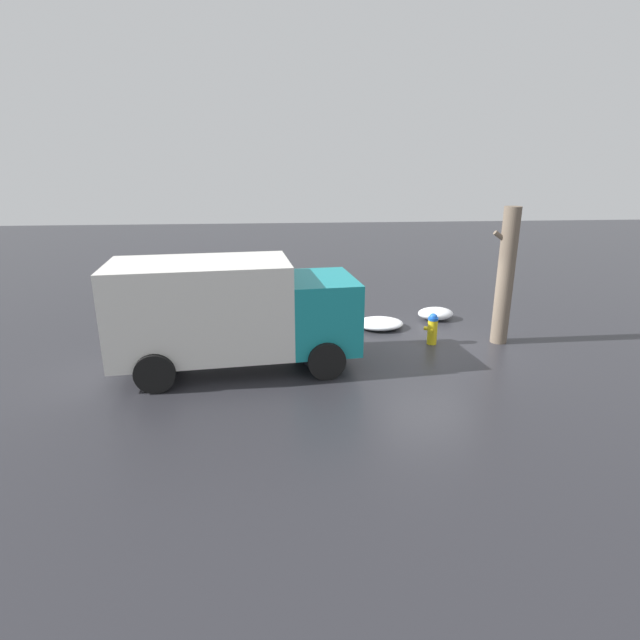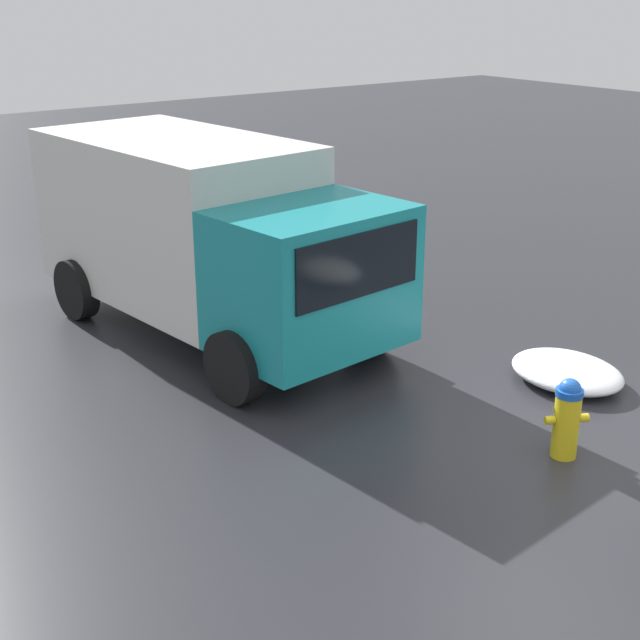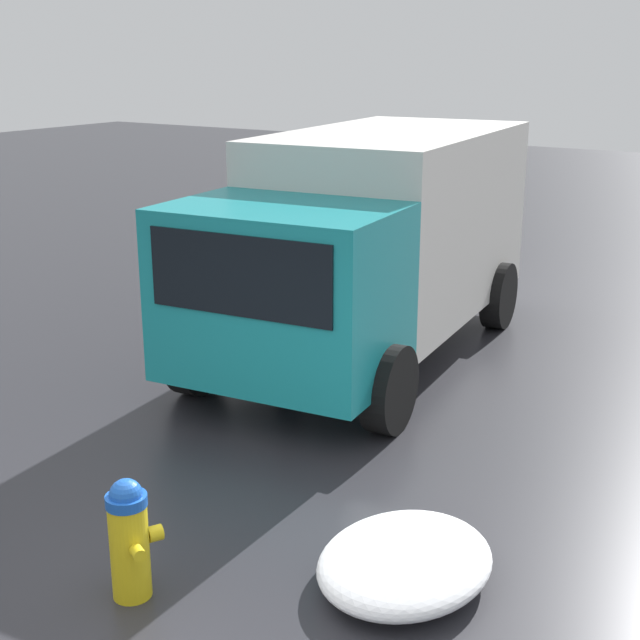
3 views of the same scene
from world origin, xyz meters
TOP-DOWN VIEW (x-y plane):
  - ground_plane at (0.00, 0.00)m, footprint 60.00×60.00m
  - fire_hydrant at (0.00, -0.00)m, footprint 0.39×0.46m
  - delivery_truck at (5.44, 1.17)m, footprint 6.02×3.04m
  - pedestrian at (3.57, 1.13)m, footprint 0.38×0.38m
  - snow_pile_by_hydrant at (1.19, -1.52)m, footprint 1.47×1.19m

SIDE VIEW (x-z plane):
  - ground_plane at x=0.00m, z-range 0.00..0.00m
  - snow_pile_by_hydrant at x=1.19m, z-range 0.00..0.30m
  - fire_hydrant at x=0.00m, z-range 0.01..0.91m
  - pedestrian at x=3.57m, z-range 0.08..1.80m
  - delivery_truck at x=5.44m, z-range 0.13..2.82m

